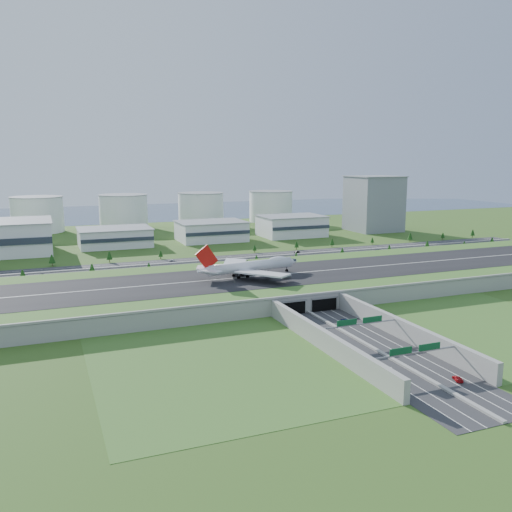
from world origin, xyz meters
name	(u,v)px	position (x,y,z in m)	size (l,w,h in m)	color
ground	(268,290)	(0.00, 0.00, 0.00)	(1200.00, 1200.00, 0.00)	#31561B
airfield_deck	(268,282)	(0.00, -0.09, 4.12)	(520.00, 100.00, 9.20)	gray
underpass_road	(365,337)	(0.00, -99.42, 3.43)	(38.80, 120.40, 8.00)	#28282B
sign_gantry_near	(360,325)	(0.00, -95.04, 6.95)	(38.70, 0.70, 9.80)	gray
sign_gantry_far	(415,353)	(0.00, -130.04, 6.95)	(38.70, 0.70, 9.80)	gray
north_expressway	(217,261)	(0.00, 95.00, 0.06)	(560.00, 36.00, 0.12)	#28282B
tree_row	(215,254)	(-0.94, 96.76, 4.61)	(501.96, 48.56, 8.30)	#3D2819
hangar_mid_a	(115,237)	(-60.00, 190.00, 7.50)	(58.00, 42.00, 15.00)	white
hangar_mid_b	(211,231)	(25.00, 190.00, 8.50)	(58.00, 42.00, 17.00)	white
hangar_mid_c	(291,226)	(105.00, 190.00, 9.50)	(58.00, 42.00, 19.00)	white
office_tower	(374,204)	(200.00, 195.00, 27.50)	(46.00, 46.00, 55.00)	gray
fuel_tank_a	(37,215)	(-120.00, 310.00, 17.50)	(50.00, 50.00, 35.00)	white
fuel_tank_b	(124,212)	(-35.00, 310.00, 17.50)	(50.00, 50.00, 35.00)	white
fuel_tank_c	(201,209)	(50.00, 310.00, 17.50)	(50.00, 50.00, 35.00)	white
fuel_tank_d	(271,207)	(135.00, 310.00, 17.50)	(50.00, 50.00, 35.00)	white
bay_water	(132,212)	(0.00, 480.00, 0.03)	(1200.00, 260.00, 0.06)	#324460
boeing_747	(250,266)	(-9.88, 2.23, 13.75)	(65.14, 61.15, 20.22)	silver
car_0	(319,332)	(-11.12, -81.33, 0.97)	(2.02, 5.02, 1.71)	silver
car_1	(390,370)	(-7.96, -127.14, 0.88)	(1.61, 4.63, 1.53)	white
car_2	(345,320)	(8.74, -69.63, 0.78)	(2.19, 4.75, 1.32)	#0B0B37
car_3	(458,379)	(8.84, -141.47, 0.91)	(2.20, 5.41, 1.57)	#B41015
car_4	(43,275)	(-117.97, 84.44, 0.90)	(1.83, 4.55, 1.55)	#4C4C50
car_5	(297,252)	(67.67, 101.21, 0.96)	(1.77, 5.08, 1.67)	black
car_6	(377,249)	(133.79, 89.60, 0.96)	(2.79, 6.06, 1.68)	silver
car_7	(172,260)	(-31.28, 103.65, 0.80)	(1.92, 4.72, 1.37)	silver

